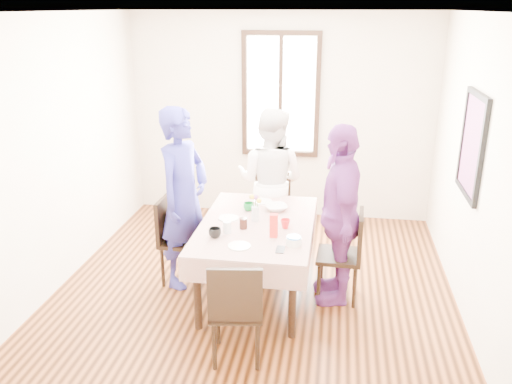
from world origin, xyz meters
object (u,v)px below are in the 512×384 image
dining_table (257,259)px  chair_near (237,308)px  person_left (183,198)px  person_right (339,215)px  chair_right (339,255)px  chair_far (271,213)px  person_far (271,182)px  chair_left (183,241)px

dining_table → chair_near: bearing=-90.0°
dining_table → person_left: 0.96m
person_right → dining_table: bearing=-93.2°
chair_right → person_right: (-0.02, 0.00, 0.43)m
chair_near → person_right: (0.78, 1.09, 0.43)m
chair_far → person_right: 1.33m
chair_right → chair_far: (-0.80, 0.99, 0.00)m
person_left → person_far: person_left is taller
chair_right → person_far: size_ratio=0.54×
chair_far → person_far: bearing=89.9°
dining_table → chair_left: size_ratio=1.67×
chair_far → person_left: size_ratio=0.49×
chair_far → person_far: (-0.00, -0.02, 0.40)m
person_left → person_right: size_ratio=1.05×
person_left → dining_table: bearing=-81.4°
person_left → chair_right: bearing=-74.4°
chair_far → person_right: (0.78, -0.99, 0.43)m
chair_near → chair_far: bearing=81.8°
dining_table → person_far: (0.00, 1.02, 0.48)m
chair_right → person_far: 1.32m
chair_far → chair_left: bearing=48.3°
person_right → chair_right: bearing=83.3°
person_far → person_right: 1.25m
chair_left → person_left: (0.02, -0.00, 0.47)m
chair_left → chair_near: bearing=35.6°
chair_left → chair_right: size_ratio=1.00×
chair_right → person_far: bearing=41.5°
chair_left → chair_far: same height
chair_far → person_right: size_ratio=0.52×
chair_left → person_left: size_ratio=0.49×
dining_table → person_left: size_ratio=0.82×
person_left → person_right: (1.56, -0.09, -0.04)m
person_right → chair_far: bearing=-148.7°
dining_table → person_right: person_right is taller
chair_near → person_left: (-0.78, 1.18, 0.47)m
chair_left → person_far: size_ratio=0.54×
chair_left → chair_right: bearing=88.2°
chair_far → person_left: person_left is taller
chair_right → chair_far: 1.28m
chair_right → person_left: 1.65m
chair_far → person_left: (-0.78, -0.90, 0.47)m
chair_right → chair_near: same height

